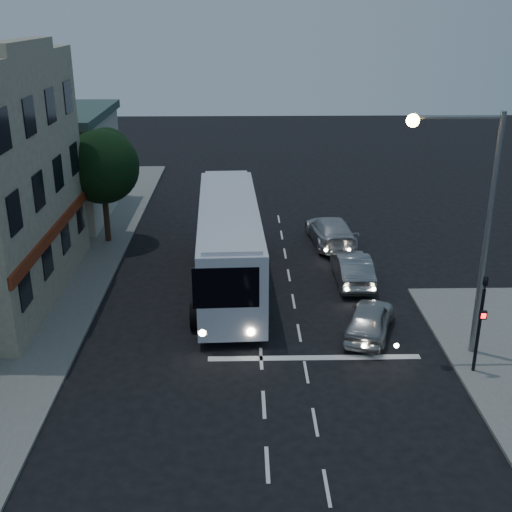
{
  "coord_description": "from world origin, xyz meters",
  "views": [
    {
      "loc": [
        -0.65,
        -19.04,
        12.29
      ],
      "look_at": [
        -0.08,
        6.99,
        2.2
      ],
      "focal_mm": 45.0,
      "sensor_mm": 36.0,
      "label": 1
    }
  ],
  "objects_px": {
    "car_sedan_a": "(352,268)",
    "traffic_signal_main": "(481,313)",
    "car_sedan_b": "(331,231)",
    "streetlight": "(472,210)",
    "tour_bus": "(229,241)",
    "car_suv": "(370,319)",
    "street_tree": "(102,163)"
  },
  "relations": [
    {
      "from": "car_sedan_a",
      "to": "traffic_signal_main",
      "type": "height_order",
      "value": "traffic_signal_main"
    },
    {
      "from": "car_sedan_b",
      "to": "streetlight",
      "type": "bearing_deg",
      "value": 99.22
    },
    {
      "from": "tour_bus",
      "to": "car_sedan_a",
      "type": "xyz_separation_m",
      "value": [
        5.84,
        0.01,
        -1.42
      ]
    },
    {
      "from": "car_suv",
      "to": "traffic_signal_main",
      "type": "xyz_separation_m",
      "value": [
        3.21,
        -3.02,
        1.74
      ]
    },
    {
      "from": "traffic_signal_main",
      "to": "street_tree",
      "type": "relative_size",
      "value": 0.66
    },
    {
      "from": "car_sedan_a",
      "to": "traffic_signal_main",
      "type": "distance_m",
      "value": 9.0
    },
    {
      "from": "car_sedan_a",
      "to": "streetlight",
      "type": "relative_size",
      "value": 0.49
    },
    {
      "from": "tour_bus",
      "to": "traffic_signal_main",
      "type": "relative_size",
      "value": 3.18
    },
    {
      "from": "tour_bus",
      "to": "traffic_signal_main",
      "type": "bearing_deg",
      "value": -45.14
    },
    {
      "from": "car_suv",
      "to": "street_tree",
      "type": "bearing_deg",
      "value": -21.9
    },
    {
      "from": "car_sedan_a",
      "to": "traffic_signal_main",
      "type": "bearing_deg",
      "value": 110.52
    },
    {
      "from": "tour_bus",
      "to": "streetlight",
      "type": "relative_size",
      "value": 1.45
    },
    {
      "from": "tour_bus",
      "to": "street_tree",
      "type": "height_order",
      "value": "street_tree"
    },
    {
      "from": "tour_bus",
      "to": "car_sedan_a",
      "type": "bearing_deg",
      "value": -2.05
    },
    {
      "from": "car_sedan_b",
      "to": "street_tree",
      "type": "bearing_deg",
      "value": -7.6
    },
    {
      "from": "car_sedan_b",
      "to": "streetlight",
      "type": "height_order",
      "value": "streetlight"
    },
    {
      "from": "car_sedan_b",
      "to": "traffic_signal_main",
      "type": "distance_m",
      "value": 14.2
    },
    {
      "from": "streetlight",
      "to": "street_tree",
      "type": "xyz_separation_m",
      "value": [
        -15.55,
        12.82,
        -1.23
      ]
    },
    {
      "from": "car_sedan_a",
      "to": "tour_bus",
      "type": "bearing_deg",
      "value": 0.45
    },
    {
      "from": "car_sedan_a",
      "to": "traffic_signal_main",
      "type": "relative_size",
      "value": 1.08
    },
    {
      "from": "traffic_signal_main",
      "to": "street_tree",
      "type": "height_order",
      "value": "street_tree"
    },
    {
      "from": "streetlight",
      "to": "tour_bus",
      "type": "bearing_deg",
      "value": 141.53
    },
    {
      "from": "traffic_signal_main",
      "to": "street_tree",
      "type": "xyz_separation_m",
      "value": [
        -15.81,
        14.25,
        2.08
      ]
    },
    {
      "from": "car_sedan_a",
      "to": "car_sedan_b",
      "type": "bearing_deg",
      "value": -86.2
    },
    {
      "from": "car_suv",
      "to": "car_sedan_b",
      "type": "bearing_deg",
      "value": -69.27
    },
    {
      "from": "car_sedan_a",
      "to": "streetlight",
      "type": "height_order",
      "value": "streetlight"
    },
    {
      "from": "car_sedan_a",
      "to": "street_tree",
      "type": "height_order",
      "value": "street_tree"
    },
    {
      "from": "car_suv",
      "to": "traffic_signal_main",
      "type": "distance_m",
      "value": 4.74
    },
    {
      "from": "car_sedan_b",
      "to": "street_tree",
      "type": "height_order",
      "value": "street_tree"
    },
    {
      "from": "car_sedan_b",
      "to": "streetlight",
      "type": "distance_m",
      "value": 13.6
    },
    {
      "from": "tour_bus",
      "to": "car_suv",
      "type": "xyz_separation_m",
      "value": [
        5.69,
        -5.27,
        -1.47
      ]
    },
    {
      "from": "car_suv",
      "to": "car_sedan_b",
      "type": "height_order",
      "value": "car_sedan_b"
    }
  ]
}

